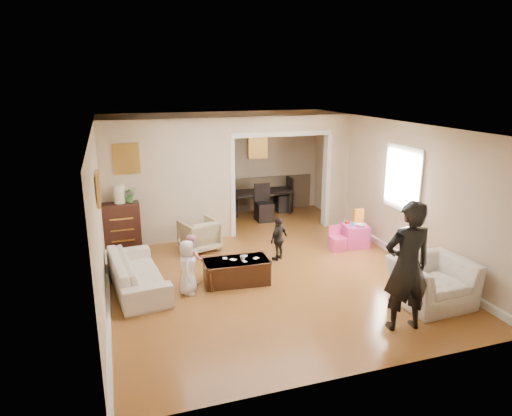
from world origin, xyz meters
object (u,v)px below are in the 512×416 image
object	(u,v)px
armchair_back	(199,235)
child_kneel_a	(188,267)
coffee_table	(236,271)
coffee_cup	(243,258)
cyan_cup	(353,224)
sofa	(137,272)
dresser	(122,227)
dining_table	(256,202)
child_toddler	(279,239)
table_lamp	(119,194)
adult_person	(407,266)
child_kneel_b	(192,258)
armchair_front	(432,282)
play_table	(355,235)

from	to	relation	value
armchair_back	child_kneel_a	size ratio (longest dim) A/B	0.77
coffee_table	coffee_cup	size ratio (longest dim) A/B	11.68
coffee_table	cyan_cup	xyz separation A→B (m)	(2.72, 0.89, 0.30)
coffee_cup	sofa	bearing A→B (deg)	168.64
cyan_cup	child_kneel_a	xyz separation A→B (m)	(-3.57, -1.04, -0.05)
cyan_cup	dresser	bearing A→B (deg)	163.85
dining_table	child_toddler	world-z (taller)	child_toddler
table_lamp	child_toddler	distance (m)	3.26
adult_person	coffee_table	bearing A→B (deg)	-44.10
coffee_cup	dining_table	bearing A→B (deg)	68.95
coffee_cup	child_kneel_b	bearing A→B (deg)	156.37
child_toddler	armchair_front	bearing A→B (deg)	89.48
coffee_table	child_kneel_b	xyz separation A→B (m)	(-0.70, 0.30, 0.22)
play_table	child_toddler	bearing A→B (deg)	-173.83
armchair_back	cyan_cup	xyz separation A→B (m)	(3.01, -0.84, 0.19)
armchair_back	dining_table	world-z (taller)	armchair_back
child_kneel_a	cyan_cup	bearing A→B (deg)	-57.99
armchair_front	table_lamp	size ratio (longest dim) A/B	3.05
child_kneel_a	child_toddler	world-z (taller)	child_kneel_a
table_lamp	play_table	size ratio (longest dim) A/B	0.74
armchair_back	cyan_cup	size ratio (longest dim) A/B	8.75
play_table	armchair_back	bearing A→B (deg)	165.75
sofa	cyan_cup	distance (m)	4.38
adult_person	dining_table	bearing A→B (deg)	-82.40
play_table	dining_table	distance (m)	3.15
sofa	child_toddler	xyz separation A→B (m)	(2.67, 0.45, 0.14)
table_lamp	cyan_cup	size ratio (longest dim) A/B	4.50
adult_person	child_toddler	xyz separation A→B (m)	(-0.76, 2.88, -0.50)
sofa	dresser	distance (m)	1.92
play_table	child_kneel_a	size ratio (longest dim) A/B	0.54
coffee_table	adult_person	distance (m)	2.88
armchair_back	table_lamp	size ratio (longest dim) A/B	1.94
sofa	child_kneel_b	xyz separation A→B (m)	(0.92, 0.00, 0.14)
cyan_cup	armchair_front	bearing A→B (deg)	-91.40
sofa	armchair_front	xyz separation A→B (m)	(4.27, -1.95, 0.07)
armchair_back	coffee_cup	world-z (taller)	armchair_back
armchair_front	cyan_cup	bearing A→B (deg)	85.64
child_kneel_a	adult_person	bearing A→B (deg)	-110.99
coffee_table	cyan_cup	world-z (taller)	cyan_cup
coffee_cup	dining_table	world-z (taller)	dining_table
dining_table	armchair_back	bearing A→B (deg)	-135.73
coffee_table	child_kneel_a	distance (m)	0.90
armchair_front	dresser	bearing A→B (deg)	136.09
play_table	armchair_front	bearing A→B (deg)	-93.58
sofa	dining_table	world-z (taller)	dining_table
armchair_front	child_kneel_a	distance (m)	3.82
armchair_back	table_lamp	bearing A→B (deg)	-34.52
sofa	play_table	size ratio (longest dim) A/B	3.99
armchair_back	child_kneel_a	xyz separation A→B (m)	(-0.56, -1.88, 0.13)
cyan_cup	dining_table	xyz separation A→B (m)	(-1.12, 2.96, -0.20)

